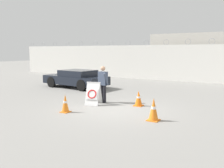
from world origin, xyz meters
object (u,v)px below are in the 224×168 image
(barricade_sign, at_px, (93,93))
(traffic_cone_near, at_px, (154,109))
(security_guard, at_px, (103,82))
(traffic_cone_mid, at_px, (65,103))
(traffic_cone_far, at_px, (139,98))
(parked_car_front_coupe, at_px, (76,78))

(barricade_sign, bearing_deg, traffic_cone_near, -35.71)
(traffic_cone_near, bearing_deg, security_guard, 152.59)
(barricade_sign, bearing_deg, traffic_cone_mid, -110.91)
(security_guard, xyz_separation_m, traffic_cone_mid, (-0.24, -2.36, -0.60))
(traffic_cone_near, bearing_deg, traffic_cone_far, 128.00)
(security_guard, distance_m, traffic_cone_mid, 2.45)
(security_guard, xyz_separation_m, traffic_cone_near, (3.21, -1.66, -0.56))
(traffic_cone_near, relative_size, traffic_cone_mid, 1.11)
(traffic_cone_mid, relative_size, parked_car_front_coupe, 0.16)
(traffic_cone_mid, bearing_deg, barricade_sign, 86.90)
(security_guard, height_order, traffic_cone_mid, security_guard)
(traffic_cone_far, bearing_deg, security_guard, -173.66)
(barricade_sign, bearing_deg, traffic_cone_far, 4.40)
(barricade_sign, height_order, parked_car_front_coupe, parked_car_front_coupe)
(barricade_sign, distance_m, traffic_cone_near, 3.53)
(security_guard, distance_m, traffic_cone_far, 1.87)
(parked_car_front_coupe, bearing_deg, traffic_cone_near, 152.13)
(security_guard, relative_size, traffic_cone_mid, 2.40)
(traffic_cone_far, bearing_deg, parked_car_front_coupe, 153.99)
(traffic_cone_near, xyz_separation_m, traffic_cone_mid, (-3.45, -0.69, -0.04))
(security_guard, distance_m, parked_car_front_coupe, 5.20)
(traffic_cone_mid, relative_size, traffic_cone_far, 1.06)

